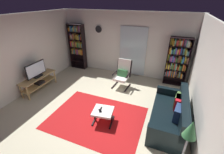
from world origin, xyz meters
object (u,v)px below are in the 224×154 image
bookshelf_near_tv (77,44)px  floor_lamp_by_sofa (187,141)px  tv_stand (39,81)px  cell_phone (100,111)px  television (36,70)px  ottoman (103,112)px  tv_remote (101,109)px  leather_sofa (171,115)px  bookshelf_near_sofa (177,60)px  wall_clock (99,29)px  lounge_armchair (123,73)px

bookshelf_near_tv → floor_lamp_by_sofa: bearing=-42.7°
tv_stand → cell_phone: tv_stand is taller
cell_phone → tv_stand: bearing=128.1°
television → ottoman: bearing=-12.3°
ottoman → floor_lamp_by_sofa: size_ratio=0.35×
tv_stand → tv_remote: tv_stand is taller
ottoman → cell_phone: bearing=-141.6°
ottoman → tv_stand: bearing=167.6°
tv_stand → leather_sofa: (4.51, -0.04, -0.04)m
floor_lamp_by_sofa → bookshelf_near_tv: bearing=137.3°
tv_stand → floor_lamp_by_sofa: bearing=-21.0°
tv_stand → leather_sofa: 4.51m
bookshelf_near_sofa → leather_sofa: size_ratio=0.98×
tv_stand → ottoman: size_ratio=2.35×
tv_remote → floor_lamp_by_sofa: (1.87, -1.19, 0.94)m
bookshelf_near_sofa → tv_remote: size_ratio=12.62×
leather_sofa → ottoman: leather_sofa is taller
cell_phone → floor_lamp_by_sofa: size_ratio=0.08×
tv_stand → tv_remote: (2.76, -0.59, 0.04)m
tv_remote → wall_clock: size_ratio=0.50×
leather_sofa → wall_clock: (-3.26, 2.49, 1.54)m
tv_remote → cell_phone: 0.08m
cell_phone → leather_sofa: bearing=-18.7°
ottoman → tv_remote: tv_remote is taller
bookshelf_near_tv → bookshelf_near_sofa: bearing=0.1°
ottoman → lounge_armchair: bearing=93.7°
ottoman → cell_phone: size_ratio=4.20×
bookshelf_near_tv → tv_remote: bookshelf_near_tv is taller
wall_clock → bookshelf_near_sofa: bearing=-2.3°
lounge_armchair → floor_lamp_by_sofa: (1.93, -3.20, 0.80)m
bookshelf_near_sofa → cell_phone: (-1.73, -2.98, -0.59)m
floor_lamp_by_sofa → lounge_armchair: bearing=121.1°
bookshelf_near_tv → tv_remote: bearing=-48.6°
ottoman → tv_remote: bearing=158.1°
leather_sofa → tv_remote: size_ratio=12.89×
floor_lamp_by_sofa → leather_sofa: bearing=93.9°
tv_remote → floor_lamp_by_sofa: size_ratio=0.09×
television → bookshelf_near_sofa: bearing=27.2°
tv_remote → floor_lamp_by_sofa: bearing=-38.7°
bookshelf_near_tv → bookshelf_near_sofa: bookshelf_near_tv is taller
television → lounge_armchair: television is taller
bookshelf_near_tv → tv_remote: size_ratio=14.11×
bookshelf_near_tv → lounge_armchair: bookshelf_near_tv is taller
cell_phone → ottoman: bearing=-0.1°
lounge_armchair → tv_remote: (0.06, -2.01, -0.14)m
lounge_armchair → wall_clock: wall_clock is taller
leather_sofa → tv_remote: leather_sofa is taller
tv_remote → wall_clock: bearing=110.1°
tv_stand → bookshelf_near_sofa: 5.10m
lounge_armchair → leather_sofa: bearing=-38.9°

